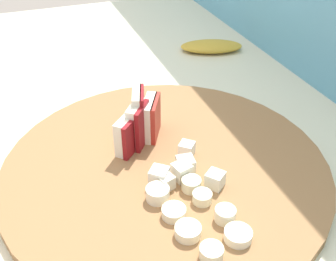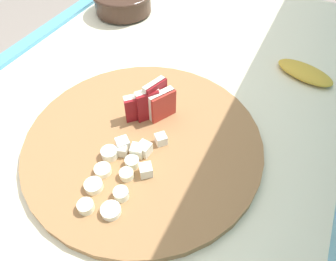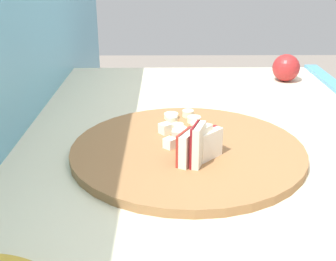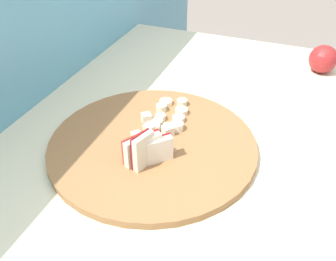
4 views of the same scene
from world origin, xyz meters
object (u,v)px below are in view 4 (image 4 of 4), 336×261
at_px(apple_wedge_fan, 146,149).
at_px(apple_dice_pile, 154,128).
at_px(cutting_board, 153,145).
at_px(whole_apple, 323,59).
at_px(banana_slice_rows, 171,114).

bearing_deg(apple_wedge_fan, apple_dice_pile, 14.89).
bearing_deg(apple_wedge_fan, cutting_board, 13.41).
bearing_deg(cutting_board, whole_apple, -31.93).
bearing_deg(whole_apple, banana_slice_rows, 141.85).
relative_size(banana_slice_rows, whole_apple, 1.61).
distance_m(cutting_board, banana_slice_rows, 0.10).
height_order(apple_wedge_fan, banana_slice_rows, apple_wedge_fan).
height_order(apple_wedge_fan, whole_apple, apple_wedge_fan).
distance_m(apple_dice_pile, banana_slice_rows, 0.07).
xyz_separation_m(cutting_board, apple_wedge_fan, (-0.06, -0.01, 0.04)).
relative_size(cutting_board, whole_apple, 5.55).
height_order(cutting_board, apple_dice_pile, apple_dice_pile).
bearing_deg(whole_apple, apple_wedge_fan, 152.16).
relative_size(apple_wedge_fan, apple_dice_pile, 0.86).
bearing_deg(cutting_board, apple_wedge_fan, -166.59).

